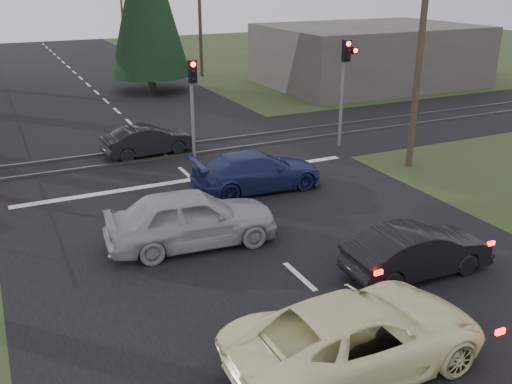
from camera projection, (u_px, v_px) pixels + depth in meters
ground at (300, 277)px, 14.70m from camera, size 120.00×120.00×0.00m
road at (178, 166)px, 23.13m from camera, size 14.00×100.00×0.01m
rail_corridor at (163, 153)px, 24.81m from camera, size 120.00×8.00×0.01m
stop_line at (193, 179)px, 21.61m from camera, size 13.00×0.35×0.00m
rail_near at (169, 157)px, 24.12m from camera, size 120.00×0.12×0.10m
rail_far at (158, 147)px, 25.47m from camera, size 120.00×0.12×0.10m
traffic_signal_right at (345, 73)px, 24.53m from camera, size 0.68×0.48×4.70m
traffic_signal_center at (193, 92)px, 23.09m from camera, size 0.32×0.48×4.10m
utility_pole_near at (421, 47)px, 21.48m from camera, size 1.80×0.26×9.00m
utility_pole_mid at (200, 11)px, 41.70m from camera, size 1.80×0.26×9.00m
building_right at (369, 55)px, 39.76m from camera, size 14.00×10.00×4.00m
cream_coupe at (358, 335)px, 11.08m from camera, size 5.36×2.55×1.48m
dark_hatchback at (417, 251)px, 14.63m from camera, size 4.00×1.51×1.30m
silver_car at (192, 218)px, 16.16m from camera, size 5.01×2.38×1.66m
blue_sedan at (257, 171)px, 20.40m from camera, size 4.84×2.11×1.38m
dark_car_far at (148, 141)px, 24.35m from camera, size 3.96×1.68×1.27m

